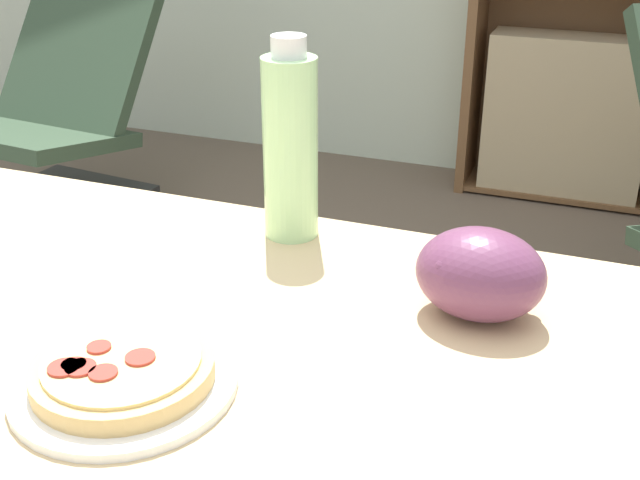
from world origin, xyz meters
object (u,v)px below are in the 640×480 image
grape_bunch (481,275)px  drink_bottle (290,145)px  lounge_chair_near (59,146)px  pizza_on_plate (123,375)px

grape_bunch → drink_bottle: (-0.28, 0.13, 0.08)m
drink_bottle → lounge_chair_near: bearing=138.4°
pizza_on_plate → drink_bottle: bearing=87.6°
pizza_on_plate → lounge_chair_near: (-1.42, 1.67, -0.47)m
lounge_chair_near → grape_bunch: bearing=-33.4°
drink_bottle → lounge_chair_near: 2.01m
pizza_on_plate → grape_bunch: (0.30, 0.26, 0.04)m
pizza_on_plate → lounge_chair_near: size_ratio=0.26×
grape_bunch → lounge_chair_near: 2.28m
pizza_on_plate → lounge_chair_near: lounge_chair_near is taller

